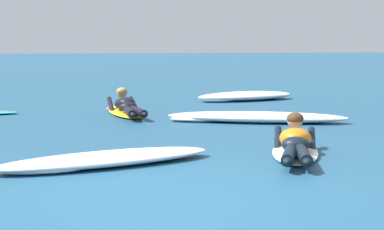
% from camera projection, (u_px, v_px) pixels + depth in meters
% --- Properties ---
extents(ground_plane, '(120.00, 120.00, 0.00)m').
position_uv_depth(ground_plane, '(94.00, 102.00, 16.23)').
color(ground_plane, navy).
extents(surfer_near, '(1.18, 2.41, 0.54)m').
position_uv_depth(surfer_near, '(295.00, 145.00, 8.72)').
color(surfer_near, white).
rests_on(surfer_near, ground).
extents(surfer_far, '(0.72, 2.64, 0.54)m').
position_uv_depth(surfer_far, '(126.00, 108.00, 13.53)').
color(surfer_far, yellow).
rests_on(surfer_far, ground).
extents(whitewater_mid_left, '(3.21, 1.82, 0.18)m').
position_uv_depth(whitewater_mid_left, '(257.00, 117.00, 12.29)').
color(whitewater_mid_left, white).
rests_on(whitewater_mid_left, ground).
extents(whitewater_mid_right, '(2.73, 1.56, 0.16)m').
position_uv_depth(whitewater_mid_right, '(106.00, 159.00, 8.06)').
color(whitewater_mid_right, white).
rests_on(whitewater_mid_right, ground).
extents(whitewater_back, '(2.67, 1.61, 0.21)m').
position_uv_depth(whitewater_back, '(246.00, 96.00, 16.76)').
color(whitewater_back, white).
rests_on(whitewater_back, ground).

